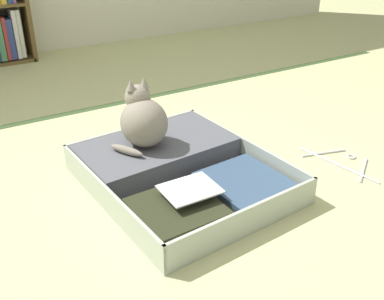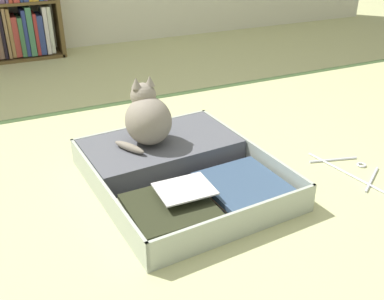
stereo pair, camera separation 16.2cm
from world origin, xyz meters
name	(u,v)px [view 1 (the left image)]	position (x,y,z in m)	size (l,w,h in m)	color
ground_plane	(160,206)	(0.00, 0.00, 0.00)	(10.00, 10.00, 0.00)	#C2C488
tatami_border	(74,112)	(0.00, 1.05, 0.00)	(4.80, 0.05, 0.00)	#354C27
open_suitcase	(174,169)	(0.14, 0.15, 0.05)	(0.74, 0.85, 0.12)	#B1BAAB
black_cat	(142,120)	(0.08, 0.30, 0.22)	(0.25, 0.23, 0.28)	gray
clothes_hanger	(342,162)	(0.85, -0.11, 0.01)	(0.24, 0.40, 0.01)	silver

